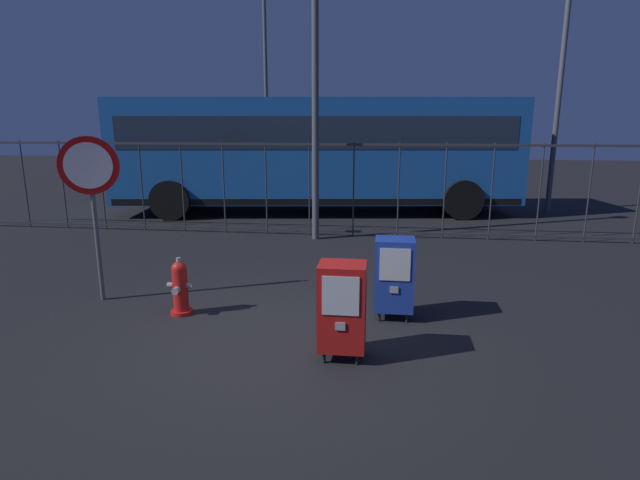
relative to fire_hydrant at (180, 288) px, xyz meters
name	(u,v)px	position (x,y,z in m)	size (l,w,h in m)	color
ground_plane	(280,341)	(1.43, -0.67, -0.35)	(60.00, 60.00, 0.00)	black
fire_hydrant	(180,288)	(0.00, 0.00, 0.00)	(0.33, 0.32, 0.75)	red
newspaper_box_primary	(342,306)	(2.15, -0.99, 0.22)	(0.48, 0.42, 1.02)	black
newspaper_box_secondary	(394,274)	(2.69, 0.20, 0.22)	(0.48, 0.42, 1.02)	black
stop_sign	(91,185)	(-1.29, 0.36, 1.25)	(0.71, 0.31, 2.23)	#4C4F54
fence_barrier	(331,189)	(1.43, 4.86, 0.67)	(18.03, 0.04, 2.00)	#2D2D33
bus_near	(317,149)	(0.71, 7.86, 1.36)	(10.74, 3.87, 3.00)	#19519E
street_light_near_left	(565,38)	(7.07, 8.74, 4.16)	(0.32, 0.32, 7.88)	#4C4F54
street_light_near_right	(266,70)	(-2.01, 13.75, 3.96)	(0.32, 0.32, 7.49)	#4C4F54
street_light_far_left	(315,44)	(1.13, 4.48, 3.52)	(0.32, 0.32, 6.64)	#4C4F54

